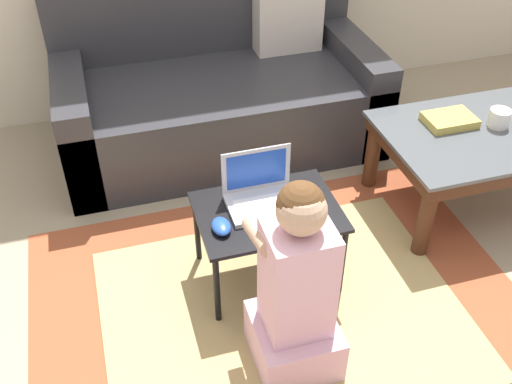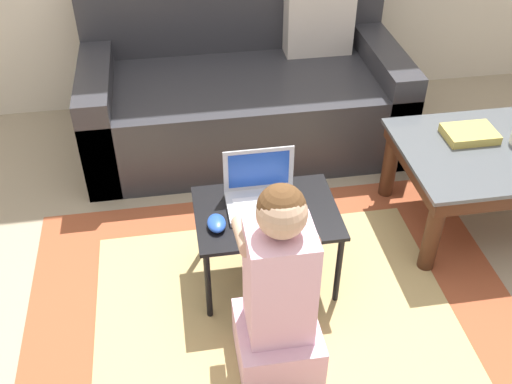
% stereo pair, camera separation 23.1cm
% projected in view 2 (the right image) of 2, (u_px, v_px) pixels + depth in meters
% --- Properties ---
extents(ground_plane, '(16.00, 16.00, 0.00)m').
position_uv_depth(ground_plane, '(254.00, 294.00, 2.46)').
color(ground_plane, gray).
extents(area_rug, '(1.94, 1.51, 0.01)m').
position_uv_depth(area_rug, '(275.00, 314.00, 2.37)').
color(area_rug, '#9E4C2D').
rests_on(area_rug, ground_plane).
extents(couch, '(1.64, 0.88, 0.83)m').
position_uv_depth(couch, '(243.00, 89.00, 3.23)').
color(couch, '#2D2D33').
rests_on(couch, ground_plane).
extents(coffee_table, '(0.88, 0.63, 0.41)m').
position_uv_depth(coffee_table, '(499.00, 160.00, 2.62)').
color(coffee_table, '#4C5156').
rests_on(coffee_table, ground_plane).
extents(laptop_desk, '(0.56, 0.40, 0.36)m').
position_uv_depth(laptop_desk, '(266.00, 219.00, 2.34)').
color(laptop_desk, black).
rests_on(laptop_desk, ground_plane).
extents(laptop, '(0.28, 0.20, 0.21)m').
position_uv_depth(laptop, '(262.00, 196.00, 2.33)').
color(laptop, '#B7BCC6').
rests_on(laptop, laptop_desk).
extents(computer_mouse, '(0.07, 0.10, 0.04)m').
position_uv_depth(computer_mouse, '(216.00, 223.00, 2.23)').
color(computer_mouse, '#234CB2').
rests_on(computer_mouse, laptop_desk).
extents(person_seated, '(0.29, 0.37, 0.80)m').
position_uv_depth(person_seated, '(279.00, 296.00, 1.99)').
color(person_seated, '#E5B2CC').
rests_on(person_seated, ground_plane).
extents(book_on_table, '(0.22, 0.16, 0.04)m').
position_uv_depth(book_on_table, '(470.00, 134.00, 2.62)').
color(book_on_table, tan).
rests_on(book_on_table, coffee_table).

